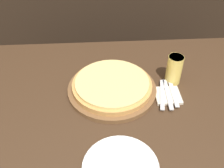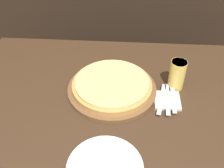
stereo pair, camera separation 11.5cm
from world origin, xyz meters
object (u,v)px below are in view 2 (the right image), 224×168
Objects in this scene: dinner_knife at (167,99)px; pizza_on_board at (112,86)px; beer_glass at (177,74)px; spoon at (173,99)px; fork at (162,99)px; dinner_plate at (105,168)px.

pizza_on_board is at bearing 167.63° from dinner_knife.
beer_glass is 0.85× the size of spoon.
fork is 0.02m from dinner_knife.
beer_glass reaches higher than fork.
beer_glass is at bearing 66.63° from dinner_knife.
pizza_on_board is 2.07× the size of fork.
dinner_knife is at bearing 180.00° from spoon.
dinner_plate is at bearing -124.63° from dinner_knife.
pizza_on_board reaches higher than fork.
spoon is (0.02, 0.00, 0.00)m from dinner_knife.
dinner_plate reaches higher than dinner_knife.
pizza_on_board is 0.29m from beer_glass.
beer_glass is 0.14m from fork.
dinner_plate is 1.35× the size of fork.
beer_glass reaches higher than pizza_on_board.
dinner_plate is at bearing -122.29° from beer_glass.
dinner_plate is at bearing -121.72° from fork.
beer_glass is at bearing 79.52° from spoon.
fork is (0.21, 0.34, 0.01)m from dinner_plate.
fork is at bearing -180.00° from dinner_knife.
dinner_knife is at bearing 55.37° from dinner_plate.
dinner_plate is at bearing -127.36° from spoon.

